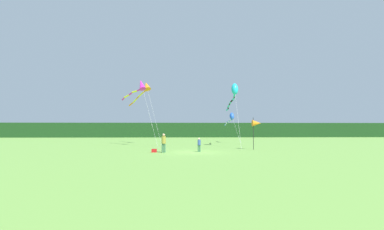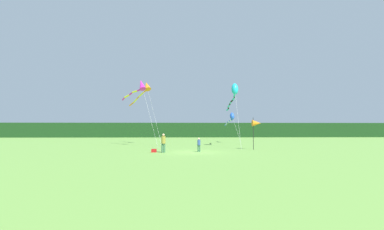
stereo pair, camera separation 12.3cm
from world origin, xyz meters
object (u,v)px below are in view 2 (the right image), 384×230
at_px(cooler_box, 154,151).
at_px(kite_cyan, 234,92).
at_px(kite_orange, 145,88).
at_px(banner_flag_pole, 256,124).
at_px(kite_magenta, 140,87).
at_px(kite_blue, 231,117).
at_px(person_child, 199,144).
at_px(person_adult, 163,142).

height_order(cooler_box, kite_cyan, kite_cyan).
bearing_deg(kite_orange, cooler_box, -78.62).
height_order(banner_flag_pole, kite_cyan, kite_cyan).
relative_size(cooler_box, kite_cyan, 0.05).
height_order(kite_magenta, kite_blue, kite_magenta).
xyz_separation_m(person_child, kite_magenta, (-7.05, 8.86, 6.85)).
xyz_separation_m(person_adult, banner_flag_pole, (9.57, 3.23, 1.77)).
distance_m(person_child, cooler_box, 4.25).
bearing_deg(person_adult, kite_cyan, 45.37).
height_order(person_adult, cooler_box, person_adult).
bearing_deg(person_child, cooler_box, -176.30).
distance_m(banner_flag_pole, kite_cyan, 6.65).
height_order(kite_blue, kite_orange, kite_orange).
bearing_deg(person_child, kite_blue, 69.41).
height_order(cooler_box, kite_magenta, kite_magenta).
bearing_deg(cooler_box, kite_cyan, 41.23).
bearing_deg(kite_cyan, person_adult, -134.63).
xyz_separation_m(banner_flag_pole, kite_cyan, (-1.35, 5.09, 4.06)).
xyz_separation_m(banner_flag_pole, kite_orange, (-13.23, 10.85, 5.31)).
distance_m(person_adult, kite_cyan, 13.07).
xyz_separation_m(cooler_box, kite_cyan, (9.11, 7.98, 6.64)).
bearing_deg(cooler_box, kite_orange, 101.38).
relative_size(kite_magenta, kite_blue, 1.07).
bearing_deg(banner_flag_pole, kite_cyan, 104.88).
distance_m(person_adult, kite_orange, 16.18).
bearing_deg(person_adult, kite_magenta, 111.55).
relative_size(person_adult, kite_orange, 0.17).
bearing_deg(kite_blue, person_child, -110.59).
height_order(banner_flag_pole, kite_orange, kite_orange).
bearing_deg(kite_orange, person_adult, -75.43).
bearing_deg(banner_flag_pole, person_adult, -161.33).
distance_m(kite_magenta, kite_cyan, 12.04).
distance_m(banner_flag_pole, kite_orange, 17.91).
xyz_separation_m(kite_magenta, kite_cyan, (11.95, -1.15, -0.79)).
bearing_deg(kite_blue, kite_orange, -167.24).
relative_size(person_adult, kite_cyan, 0.17).
relative_size(person_child, kite_cyan, 0.13).
height_order(kite_cyan, kite_orange, kite_orange).
bearing_deg(banner_flag_pole, kite_blue, 90.33).
height_order(banner_flag_pole, kite_magenta, kite_magenta).
bearing_deg(person_adult, banner_flag_pole, 18.67).
relative_size(person_adult, cooler_box, 3.67).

